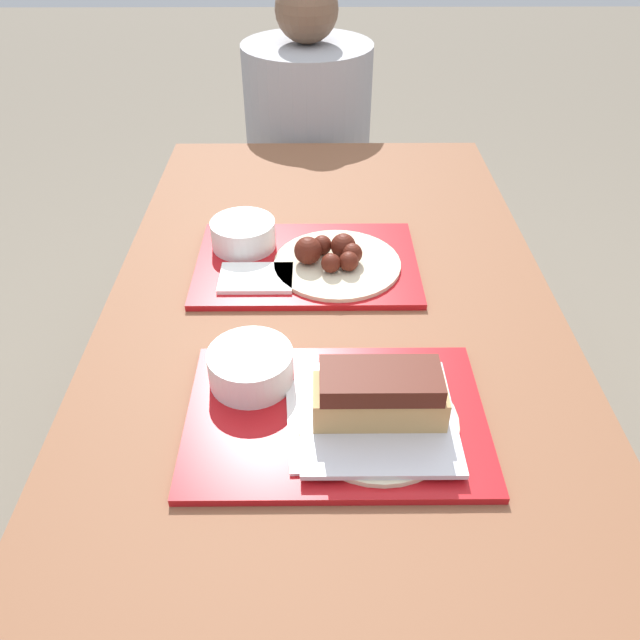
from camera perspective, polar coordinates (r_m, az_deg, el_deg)
The scene contains 15 objects.
ground_plane at distance 1.61m, azimuth 0.78°, elevation -20.76°, with size 12.00×12.00×0.00m, color #706656.
picnic_table at distance 1.12m, azimuth 1.06°, elevation -3.97°, with size 0.80×1.53×0.73m.
picnic_bench_far at distance 2.09m, azimuth 0.37°, elevation 8.75°, with size 0.76×0.28×0.43m.
tray_near at distance 0.89m, azimuth 1.62°, elevation -8.87°, with size 0.42×0.28×0.01m.
tray_far at distance 1.19m, azimuth -1.21°, elevation 5.20°, with size 0.42×0.28×0.01m.
bowl_coleslaw_near at distance 0.92m, azimuth -6.35°, elevation -4.11°, with size 0.13×0.13×0.05m.
brisket_sandwich_plate at distance 0.85m, azimuth 5.38°, elevation -7.74°, with size 0.22×0.22×0.09m.
plastic_fork_near at distance 0.87m, azimuth -0.98°, elevation -9.53°, with size 0.02×0.17×0.00m.
plastic_knife_near at distance 0.87m, azimuth 0.50°, elevation -9.52°, with size 0.05×0.17×0.00m.
plastic_spoon_near at distance 0.87m, azimuth -2.45°, elevation -9.53°, with size 0.03×0.17×0.00m.
condiment_packet at distance 0.93m, azimuth 1.45°, elevation -5.60°, with size 0.04×0.03×0.01m.
bowl_coleslaw_far at distance 1.23m, azimuth -7.03°, elevation 7.95°, with size 0.13×0.13×0.05m.
wings_plate_far at distance 1.17m, azimuth 1.28°, elevation 5.72°, with size 0.24×0.24×0.06m.
napkin_far at distance 1.14m, azimuth -5.87°, elevation 3.86°, with size 0.13×0.09×0.01m.
person_seated_across at distance 1.94m, azimuth -1.10°, elevation 17.53°, with size 0.37×0.37×0.67m.
Camera 1 is at (-0.03, -0.83, 1.38)m, focal length 35.00 mm.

